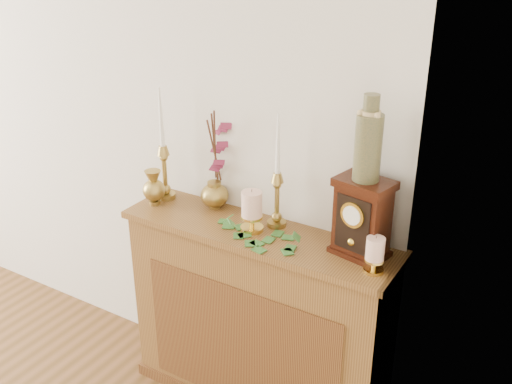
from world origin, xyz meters
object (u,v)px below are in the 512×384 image
Objects in this scene: bud_vase at (154,188)px; ceramic_vase at (368,143)px; ginger_jar at (219,162)px; candlestick_left at (164,163)px; mantel_clock at (362,219)px; candlestick_center at (277,191)px.

ceramic_vase is at bearing 3.80° from bud_vase.
ginger_jar reaches higher than bud_vase.
bud_vase is at bearing -90.00° from candlestick_left.
ceramic_vase is (0.00, 0.00, 0.31)m from mantel_clock.
ginger_jar is 1.49× the size of mantel_clock.
ginger_jar is 0.77m from ceramic_vase.
bud_vase is at bearing -176.20° from ceramic_vase.
candlestick_center is 0.60m from bud_vase.
ginger_jar is at bearing 172.37° from candlestick_center.
candlestick_left is at bearing -177.66° from candlestick_center.
candlestick_center is 2.99× the size of bud_vase.
candlestick_left is 3.19× the size of bud_vase.
candlestick_center is 1.53× the size of ceramic_vase.
candlestick_center is 1.05× the size of ginger_jar.
candlestick_center is 0.40m from mantel_clock.
mantel_clock is (0.98, 0.06, 0.07)m from bud_vase.
ceramic_vase is at bearing 90.00° from mantel_clock.
candlestick_left is 0.12m from bud_vase.
candlestick_center is (0.59, 0.02, -0.01)m from candlestick_left.
ceramic_vase is (0.40, -0.04, 0.30)m from candlestick_center.
candlestick_left is 1.68× the size of mantel_clock.
candlestick_center is 1.57× the size of mantel_clock.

